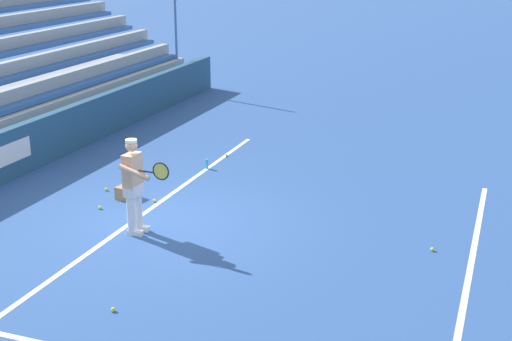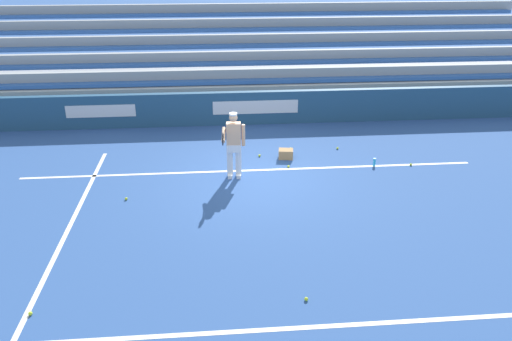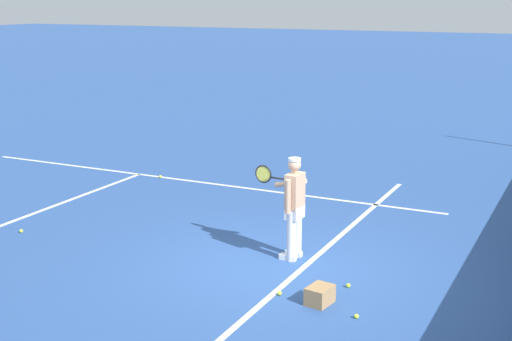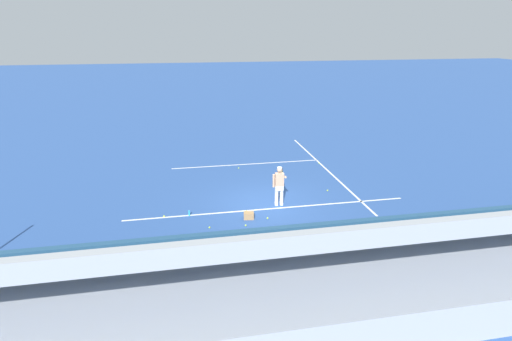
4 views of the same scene
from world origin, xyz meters
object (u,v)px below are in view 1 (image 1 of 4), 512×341
at_px(tennis_ball_near_player, 226,155).
at_px(tennis_player, 134,185).
at_px(tennis_ball_by_box, 155,200).
at_px(tennis_ball_toward_net, 100,208).
at_px(tennis_ball_stray_back, 143,170).
at_px(tennis_ball_far_left, 113,310).
at_px(ball_box_cardboard, 127,192).
at_px(tennis_ball_on_baseline, 106,189).
at_px(tennis_ball_far_right, 432,249).
at_px(water_bottle, 207,164).

bearing_deg(tennis_ball_near_player, tennis_player, 3.29).
relative_size(tennis_ball_near_player, tennis_ball_by_box, 1.00).
bearing_deg(tennis_ball_toward_net, tennis_player, 58.06).
height_order(tennis_ball_stray_back, tennis_ball_far_left, same).
height_order(tennis_player, tennis_ball_toward_net, tennis_player).
height_order(ball_box_cardboard, tennis_ball_toward_net, ball_box_cardboard).
relative_size(tennis_ball_on_baseline, tennis_ball_by_box, 1.00).
bearing_deg(tennis_ball_on_baseline, tennis_ball_toward_net, 24.90).
bearing_deg(tennis_ball_near_player, tennis_ball_stray_back, -37.44).
bearing_deg(tennis_ball_far_right, tennis_ball_on_baseline, -96.18).
distance_m(tennis_ball_far_left, tennis_ball_by_box, 4.36).
distance_m(tennis_ball_stray_back, water_bottle, 1.44).
height_order(tennis_ball_toward_net, tennis_ball_on_baseline, same).
height_order(tennis_player, tennis_ball_far_right, tennis_player).
height_order(tennis_ball_on_baseline, tennis_ball_far_left, same).
height_order(tennis_player, water_bottle, tennis_player).
distance_m(tennis_ball_by_box, water_bottle, 2.34).
bearing_deg(tennis_ball_near_player, tennis_ball_far_right, 54.18).
xyz_separation_m(tennis_ball_toward_net, tennis_ball_far_right, (-0.23, 6.27, 0.00)).
distance_m(tennis_ball_toward_net, tennis_ball_by_box, 1.08).
xyz_separation_m(tennis_ball_toward_net, tennis_ball_far_left, (3.38, 2.32, 0.00)).
distance_m(tennis_ball_stray_back, tennis_ball_on_baseline, 1.38).
xyz_separation_m(ball_box_cardboard, tennis_ball_far_left, (4.10, 2.15, -0.10)).
bearing_deg(tennis_ball_on_baseline, tennis_ball_far_right, 83.82).
bearing_deg(tennis_ball_stray_back, tennis_ball_toward_net, 8.63).
bearing_deg(tennis_ball_far_right, tennis_player, -78.69).
distance_m(tennis_ball_toward_net, tennis_ball_far_right, 6.27).
bearing_deg(tennis_ball_near_player, ball_box_cardboard, -13.29).
distance_m(tennis_ball_stray_back, tennis_ball_by_box, 2.00).
bearing_deg(tennis_ball_toward_net, ball_box_cardboard, 166.35).
bearing_deg(ball_box_cardboard, tennis_player, 35.34).
bearing_deg(ball_box_cardboard, tennis_ball_on_baseline, -110.37).
bearing_deg(tennis_ball_by_box, tennis_ball_far_left, 20.30).
xyz_separation_m(tennis_ball_far_left, tennis_ball_far_right, (-3.61, 3.94, 0.00)).
height_order(tennis_ball_on_baseline, tennis_ball_by_box, same).
distance_m(tennis_ball_far_right, water_bottle, 6.07).
bearing_deg(tennis_ball_stray_back, tennis_ball_far_right, 72.36).
relative_size(ball_box_cardboard, tennis_ball_stray_back, 6.06).
distance_m(tennis_ball_stray_back, tennis_ball_far_right, 6.95).
height_order(tennis_ball_toward_net, water_bottle, water_bottle).
distance_m(tennis_player, tennis_ball_by_box, 1.77).
xyz_separation_m(tennis_ball_far_right, water_bottle, (-2.82, -5.37, 0.08)).
height_order(tennis_ball_stray_back, tennis_ball_on_baseline, same).
bearing_deg(tennis_ball_on_baseline, tennis_ball_near_player, 155.57).
height_order(tennis_ball_toward_net, tennis_ball_by_box, same).
xyz_separation_m(tennis_ball_toward_net, water_bottle, (-3.05, 0.90, 0.08)).
relative_size(tennis_ball_far_left, tennis_ball_by_box, 1.00).
relative_size(tennis_ball_stray_back, tennis_ball_by_box, 1.00).
height_order(tennis_ball_far_left, water_bottle, water_bottle).
xyz_separation_m(tennis_ball_stray_back, tennis_ball_by_box, (1.62, 1.16, 0.00)).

